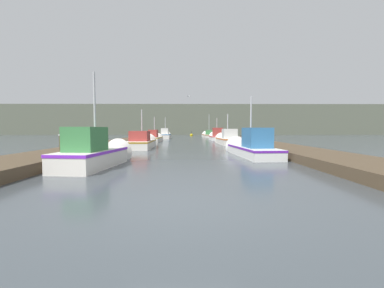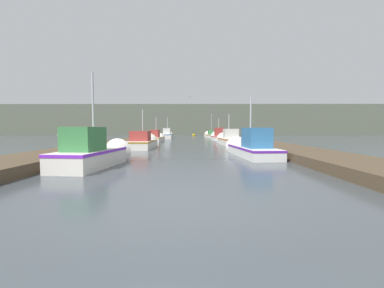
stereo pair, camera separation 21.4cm
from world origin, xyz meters
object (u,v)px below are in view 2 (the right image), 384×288
Objects in this scene: fishing_boat_2 at (143,142)px; fishing_boat_4 at (157,138)px; channel_buoy at (194,135)px; fishing_boat_5 at (218,136)px; fishing_boat_7 at (211,135)px; mooring_piling_1 at (232,137)px; fishing_boat_0 at (95,153)px; seagull_lead at (191,96)px; mooring_piling_2 at (63,150)px; fishing_boat_1 at (249,147)px; fishing_boat_6 at (168,135)px; fishing_boat_3 at (228,140)px; mooring_piling_0 at (217,134)px.

fishing_boat_2 is 1.08× the size of fishing_boat_4.
channel_buoy is (4.25, 21.80, -0.22)m from fishing_boat_4.
fishing_boat_5 is 9.96m from fishing_boat_7.
channel_buoy is (-4.38, 21.31, -0.36)m from mooring_piling_1.
fishing_boat_5 is (7.06, 23.09, -0.07)m from fishing_boat_0.
fishing_boat_7 is at bearing 84.15° from fishing_boat_0.
fishing_boat_0 is at bearing -145.32° from seagull_lead.
mooring_piling_2 is at bearing -92.06° from fishing_boat_4.
fishing_boat_7 is (-0.13, 28.98, -0.09)m from fishing_boat_1.
fishing_boat_5 is 4.15× the size of channel_buoy.
seagull_lead is (3.54, -5.17, 5.14)m from fishing_boat_6.
fishing_boat_0 is 0.79× the size of fishing_boat_6.
mooring_piling_1 is at bearing 73.89° from fishing_boat_3.
fishing_boat_3 is 5.15× the size of mooring_piling_1.
fishing_boat_1 is 12.41× the size of seagull_lead.
fishing_boat_1 is at bearing -75.47° from fishing_boat_6.
fishing_boat_6 is 4.63× the size of mooring_piling_2.
seagull_lead is at bearing -56.84° from fishing_boat_6.
fishing_boat_3 reaches higher than mooring_piling_2.
fishing_boat_3 is at bearing 69.30° from fishing_boat_0.
mooring_piling_1 is 21.65m from mooring_piling_2.
fishing_boat_6 reaches higher than fishing_boat_5.
fishing_boat_0 is 0.76× the size of fishing_boat_1.
fishing_boat_3 is 16.09m from fishing_boat_6.
fishing_boat_1 reaches higher than fishing_boat_4.
fishing_boat_0 is at bearing -119.81° from fishing_boat_3.
fishing_boat_7 is (6.85, 4.30, -0.12)m from fishing_boat_6.
fishing_boat_2 is 1.09× the size of fishing_boat_7.
mooring_piling_0 is at bearing 84.09° from fishing_boat_5.
fishing_boat_0 is at bearing -154.20° from fishing_boat_1.
fishing_boat_0 is 8.02m from fishing_boat_1.
fishing_boat_1 reaches higher than fishing_boat_2.
mooring_piling_1 is 21.76m from channel_buoy.
channel_buoy is at bearing 104.94° from fishing_boat_7.
fishing_boat_0 reaches higher than channel_buoy.
fishing_boat_7 reaches higher than fishing_boat_2.
seagull_lead is (3.47, 23.57, 5.11)m from fishing_boat_0.
fishing_boat_2 reaches higher than mooring_piling_1.
fishing_boat_7 is at bearing 23.80° from seagull_lead.
fishing_boat_3 is at bearing -92.74° from mooring_piling_0.
channel_buoy is (-3.14, 17.74, -0.27)m from fishing_boat_5.
fishing_boat_4 is 22.21m from channel_buoy.
seagull_lead is (3.80, 4.54, 5.23)m from fishing_boat_4.
channel_buoy is (5.28, 40.69, -0.45)m from mooring_piling_2.
fishing_boat_1 is at bearing -95.16° from mooring_piling_1.
fishing_boat_7 is (6.78, 23.38, -0.06)m from fishing_boat_2.
seagull_lead is (4.82, 23.43, 5.00)m from mooring_piling_2.
fishing_boat_0 reaches higher than mooring_piling_0.
mooring_piling_1 reaches higher than mooring_piling_0.
fishing_boat_6 is 8.11m from seagull_lead.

